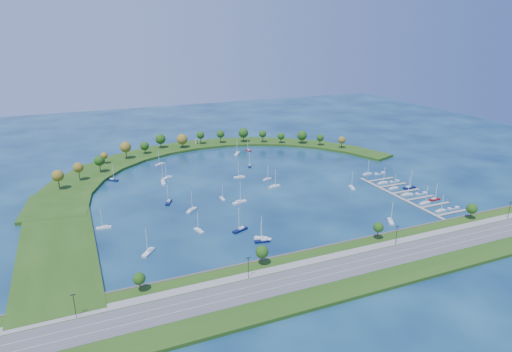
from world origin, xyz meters
name	(u,v)px	position (x,y,z in m)	size (l,w,h in m)	color
ground	(252,184)	(0.00, 0.00, 0.00)	(700.00, 700.00, 0.00)	#071B40
south_shoreline	(355,265)	(0.03, -122.88, 1.00)	(420.00, 43.10, 11.60)	#214A13
breakwater	(172,171)	(-46.33, 48.72, 0.99)	(286.74, 247.64, 2.00)	#214A13
breakwater_trees	(199,143)	(-12.48, 90.57, 10.37)	(240.91, 88.64, 14.51)	#382314
harbor_tower	(196,142)	(-7.35, 118.46, 4.30)	(2.60, 2.60, 4.49)	gray
dock_system	(408,195)	(85.30, -61.00, 0.35)	(24.28, 82.00, 1.60)	gray
moored_boat_0	(192,210)	(-52.11, -29.49, 0.93)	(8.03, 7.53, 12.66)	silver
moored_boat_1	(148,252)	(-85.57, -72.40, 0.95)	(7.65, 8.77, 13.43)	silver
moored_boat_2	(250,165)	(14.30, 39.69, 0.89)	(4.87, 8.14, 11.58)	#09103C
moored_boat_3	(248,150)	(30.94, 83.30, 0.85)	(4.42, 6.67, 9.58)	maroon
moored_boat_4	(237,153)	(18.03, 76.96, 0.98)	(8.08, 9.46, 14.38)	silver
moored_boat_5	(267,179)	(13.72, 4.63, 0.86)	(7.31, 4.18, 10.36)	silver
moored_boat_6	(160,164)	(-50.47, 72.26, 0.90)	(8.30, 5.57, 11.93)	silver
moored_boat_7	(199,230)	(-55.90, -58.41, 0.87)	(3.99, 7.66, 10.85)	silver
moored_boat_8	(163,182)	(-57.47, 26.88, 0.96)	(3.75, 9.52, 13.62)	silver
moored_boat_9	(104,227)	(-103.11, -34.25, 0.90)	(8.17, 2.89, 11.78)	silver
moored_boat_10	(240,229)	(-35.10, -66.70, 0.96)	(9.62, 6.02, 13.73)	#09103C
moored_boat_11	(167,177)	(-52.69, 35.93, 0.94)	(8.97, 6.67, 13.12)	silver
moored_boat_12	(222,198)	(-28.79, -18.73, 0.85)	(1.99, 6.66, 9.73)	silver
moored_boat_13	(263,238)	(-27.98, -81.23, 0.95)	(8.47, 7.87, 13.30)	silver
moored_boat_14	(274,186)	(11.88, -11.38, 0.92)	(8.86, 4.12, 12.57)	silver
moored_boat_15	(239,202)	(-21.05, -29.33, 0.98)	(10.03, 5.30, 14.21)	silver
moored_boat_16	(262,240)	(-29.28, -83.45, 0.90)	(8.36, 3.58, 11.90)	#09103C
moored_boat_17	(352,187)	(59.98, -34.54, 0.90)	(4.65, 8.38, 11.88)	silver
moored_boat_18	(239,177)	(-3.21, 16.89, 0.91)	(8.46, 3.16, 12.15)	silver
moored_boat_19	(391,221)	(47.72, -89.92, 0.92)	(6.32, 8.59, 12.55)	silver
moored_boat_20	(169,202)	(-62.10, -11.59, 0.92)	(5.83, 8.72, 12.53)	#09103C
moored_boat_21	(113,180)	(-89.61, 46.76, 0.91)	(7.37, 7.44, 12.03)	#09103C
docked_boat_0	(441,210)	(85.54, -89.38, 0.87)	(7.41, 2.44, 10.74)	silver
docked_boat_1	(453,208)	(95.98, -89.20, 0.59)	(7.92, 2.29, 1.61)	silver
docked_boat_2	(425,203)	(85.52, -76.34, 0.91)	(8.46, 3.25, 12.13)	silver
docked_boat_3	(435,199)	(96.03, -73.72, 0.89)	(7.72, 2.19, 11.33)	maroon
docked_boat_4	(407,194)	(85.52, -60.18, 0.91)	(8.52, 3.05, 12.28)	silver
docked_boat_5	(421,193)	(95.98, -61.79, 0.63)	(8.51, 2.50, 1.73)	silver
docked_boat_6	(394,188)	(85.54, -46.88, 0.87)	(7.42, 2.51, 10.74)	silver
docked_boat_7	(409,187)	(96.00, -50.40, 0.95)	(9.22, 2.96, 13.40)	#09103C
docked_boat_8	(383,183)	(85.51, -35.29, 0.92)	(8.62, 3.08, 12.42)	silver
docked_boat_9	(395,181)	(95.99, -35.40, 0.59)	(8.12, 3.22, 1.61)	silver
docked_boat_10	(367,174)	(87.93, -14.21, 0.89)	(7.92, 3.19, 11.31)	silver
docked_boat_11	(380,173)	(97.87, -16.31, 0.67)	(9.16, 3.39, 1.83)	silver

